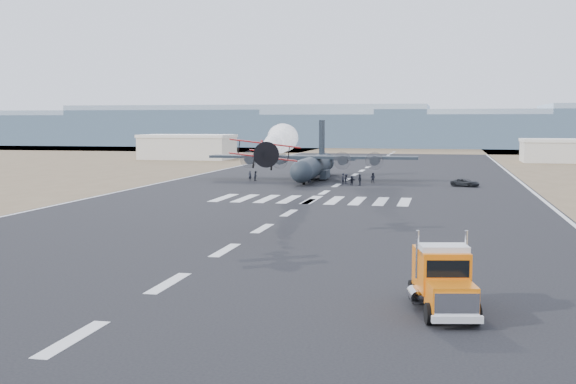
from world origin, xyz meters
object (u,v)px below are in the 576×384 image
(hangar_left, at_px, (188,147))
(crew_c, at_px, (346,179))
(transport_aircraft, at_px, (314,164))
(crew_a, at_px, (250,176))
(crew_b, at_px, (373,178))
(aerobatic_biplane, at_px, (263,152))
(semi_truck, at_px, (443,279))
(crew_f, at_px, (352,180))
(crew_e, at_px, (309,178))
(crew_h, at_px, (256,176))
(crew_g, at_px, (343,179))
(hangar_right, at_px, (563,150))
(crew_d, at_px, (360,180))
(support_vehicle, at_px, (465,183))

(hangar_left, xyz_separation_m, crew_c, (53.06, -69.38, -2.62))
(transport_aircraft, xyz_separation_m, crew_a, (-10.55, -4.08, -1.90))
(transport_aircraft, height_order, crew_b, transport_aircraft)
(aerobatic_biplane, bearing_deg, semi_truck, -66.52)
(semi_truck, relative_size, crew_f, 5.29)
(crew_a, distance_m, crew_e, 11.26)
(crew_b, bearing_deg, crew_c, 39.54)
(transport_aircraft, bearing_deg, crew_h, -156.15)
(crew_f, bearing_deg, transport_aircraft, 72.89)
(crew_e, distance_m, crew_g, 6.08)
(crew_f, bearing_deg, semi_truck, -134.82)
(hangar_left, bearing_deg, aerobatic_biplane, -66.92)
(hangar_left, distance_m, crew_f, 90.52)
(hangar_right, height_order, crew_h, hangar_right)
(crew_g, bearing_deg, crew_d, 40.06)
(aerobatic_biplane, distance_m, crew_f, 52.03)
(hangar_left, height_order, semi_truck, hangar_left)
(crew_d, bearing_deg, crew_c, -166.83)
(transport_aircraft, bearing_deg, hangar_left, 124.99)
(transport_aircraft, height_order, crew_g, transport_aircraft)
(hangar_right, xyz_separation_m, crew_g, (-45.32, -75.52, -2.11))
(crew_c, bearing_deg, crew_b, -41.55)
(crew_a, distance_m, crew_c, 17.48)
(support_vehicle, xyz_separation_m, crew_f, (-17.74, -1.67, 0.16))
(crew_b, bearing_deg, transport_aircraft, -10.66)
(crew_b, xyz_separation_m, crew_f, (-2.87, -4.90, -0.10))
(crew_a, bearing_deg, crew_e, -176.45)
(transport_aircraft, xyz_separation_m, crew_f, (7.99, -10.03, -1.92))
(hangar_left, height_order, transport_aircraft, transport_aircraft)
(crew_c, relative_size, crew_f, 1.01)
(crew_g, bearing_deg, crew_a, -122.88)
(support_vehicle, height_order, crew_d, crew_d)
(hangar_right, height_order, crew_b, hangar_right)
(crew_f, distance_m, crew_g, 2.48)
(crew_d, bearing_deg, crew_h, -134.82)
(crew_c, bearing_deg, crew_h, 104.39)
(semi_truck, height_order, aerobatic_biplane, aerobatic_biplane)
(transport_aircraft, bearing_deg, crew_b, -26.94)
(crew_f, bearing_deg, crew_b, 3.96)
(crew_f, height_order, crew_h, crew_h)
(crew_c, distance_m, crew_d, 3.89)
(crew_g, bearing_deg, crew_c, 142.71)
(hangar_right, xyz_separation_m, crew_h, (-61.01, -71.79, -2.17))
(crew_a, relative_size, crew_d, 0.89)
(support_vehicle, distance_m, crew_a, 36.53)
(hangar_left, relative_size, crew_f, 15.74)
(crew_a, xyz_separation_m, crew_h, (1.15, -0.41, 0.03))
(hangar_right, height_order, crew_e, hangar_right)
(crew_e, bearing_deg, crew_h, 162.58)
(support_vehicle, height_order, crew_f, crew_f)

